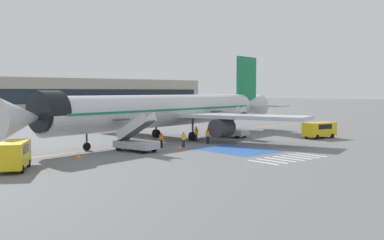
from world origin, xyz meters
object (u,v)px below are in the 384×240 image
(ground_crew_3, at_px, (196,133))
(ground_crew_2, at_px, (208,135))
(boarding_stairs_forward, at_px, (136,142))
(traffic_cone_1, at_px, (180,147))
(service_van_0, at_px, (319,129))
(airliner, at_px, (169,111))
(service_van_1, at_px, (14,153))
(terminal_building, at_px, (48,98))
(boarding_stairs_aft, at_px, (230,130))
(ground_crew_1, at_px, (161,139))
(ground_crew_0, at_px, (184,139))
(traffic_cone_0, at_px, (79,157))
(fuel_tanker, at_px, (114,117))

(ground_crew_3, bearing_deg, ground_crew_2, 163.08)
(boarding_stairs_forward, relative_size, traffic_cone_1, 9.63)
(service_van_0, xyz_separation_m, traffic_cone_1, (-21.85, 2.53, -0.98))
(airliner, bearing_deg, ground_crew_3, -176.10)
(service_van_1, bearing_deg, terminal_building, -84.96)
(boarding_stairs_aft, relative_size, ground_crew_2, 3.04)
(airliner, distance_m, ground_crew_3, 5.04)
(service_van_1, bearing_deg, airliner, -126.81)
(service_van_1, bearing_deg, boarding_stairs_aft, -137.48)
(service_van_1, height_order, ground_crew_2, service_van_1)
(boarding_stairs_forward, height_order, ground_crew_1, boarding_stairs_forward)
(boarding_stairs_forward, bearing_deg, ground_crew_3, 1.69)
(boarding_stairs_aft, relative_size, ground_crew_0, 3.22)
(service_van_1, height_order, ground_crew_3, service_van_1)
(traffic_cone_0, distance_m, traffic_cone_1, 11.23)
(service_van_0, bearing_deg, terminal_building, -163.89)
(boarding_stairs_forward, xyz_separation_m, ground_crew_2, (10.32, 0.22, 0.05))
(ground_crew_0, relative_size, ground_crew_1, 1.01)
(traffic_cone_1, bearing_deg, ground_crew_0, 41.90)
(fuel_tanker, height_order, ground_crew_3, fuel_tanker)
(ground_crew_2, relative_size, terminal_building, 0.02)
(fuel_tanker, bearing_deg, ground_crew_0, -10.97)
(traffic_cone_0, relative_size, traffic_cone_1, 0.92)
(boarding_stairs_aft, relative_size, service_van_1, 1.10)
(ground_crew_1, bearing_deg, traffic_cone_1, 172.89)
(boarding_stairs_forward, relative_size, terminal_building, 0.07)
(boarding_stairs_aft, distance_m, traffic_cone_0, 25.36)
(airliner, height_order, service_van_0, airliner)
(boarding_stairs_forward, height_order, service_van_1, boarding_stairs_forward)
(ground_crew_0, bearing_deg, fuel_tanker, -88.16)
(airliner, distance_m, ground_crew_1, 8.71)
(service_van_0, height_order, service_van_1, service_van_1)
(ground_crew_0, distance_m, ground_crew_3, 5.65)
(airliner, height_order, traffic_cone_0, airliner)
(fuel_tanker, distance_m, ground_crew_1, 34.37)
(service_van_1, distance_m, ground_crew_3, 24.95)
(terminal_building, bearing_deg, ground_crew_0, -99.65)
(terminal_building, bearing_deg, boarding_stairs_forward, -104.84)
(ground_crew_1, bearing_deg, boarding_stairs_forward, 87.37)
(ground_crew_1, height_order, terminal_building, terminal_building)
(fuel_tanker, bearing_deg, ground_crew_2, -4.13)
(airliner, xyz_separation_m, service_van_1, (-23.03, -10.10, -2.42))
(airliner, distance_m, service_van_1, 25.26)
(airliner, bearing_deg, ground_crew_1, 124.94)
(service_van_0, height_order, ground_crew_3, service_van_0)
(boarding_stairs_forward, xyz_separation_m, ground_crew_0, (5.95, -0.58, -0.02))
(boarding_stairs_aft, xyz_separation_m, ground_crew_1, (-13.90, -3.19, -0.06))
(boarding_stairs_forward, xyz_separation_m, fuel_tanker, (16.47, 32.63, 0.59))
(ground_crew_0, relative_size, traffic_cone_1, 2.99)
(airliner, bearing_deg, ground_crew_0, 142.37)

